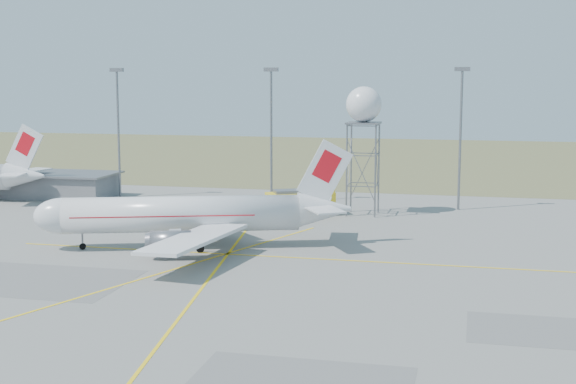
# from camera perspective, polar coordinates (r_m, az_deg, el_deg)

# --- Properties ---
(ground) EXTENTS (400.00, 400.00, 0.00)m
(ground) POSITION_cam_1_polar(r_m,az_deg,el_deg) (58.35, -7.98, -10.94)
(ground) COLOR gray
(ground) RESTS_ON ground
(grass_strip) EXTENTS (400.00, 120.00, 0.03)m
(grass_strip) POSITION_cam_1_polar(r_m,az_deg,el_deg) (193.32, 7.19, 2.44)
(grass_strip) COLOR #525B32
(grass_strip) RESTS_ON ground
(building_grey) EXTENTS (19.00, 10.00, 3.90)m
(building_grey) POSITION_cam_1_polar(r_m,az_deg,el_deg) (133.59, -16.11, 0.49)
(building_grey) COLOR slate
(building_grey) RESTS_ON ground
(mast_a) EXTENTS (2.20, 0.50, 20.50)m
(mast_a) POSITION_cam_1_polar(r_m,az_deg,el_deg) (129.86, -11.99, 4.90)
(mast_a) COLOR slate
(mast_a) RESTS_ON ground
(mast_b) EXTENTS (2.20, 0.50, 20.50)m
(mast_b) POSITION_cam_1_polar(r_m,az_deg,el_deg) (121.35, -1.20, 4.86)
(mast_b) COLOR slate
(mast_b) RESTS_ON ground
(mast_c) EXTENTS (2.20, 0.50, 20.50)m
(mast_c) POSITION_cam_1_polar(r_m,az_deg,el_deg) (117.54, 12.18, 4.58)
(mast_c) COLOR slate
(mast_c) RESTS_ON ground
(airliner_main) EXTENTS (34.92, 32.95, 12.16)m
(airliner_main) POSITION_cam_1_polar(r_m,az_deg,el_deg) (90.64, -7.15, -1.63)
(airliner_main) COLOR silver
(airliner_main) RESTS_ON ground
(radar_tower) EXTENTS (4.92, 4.92, 17.82)m
(radar_tower) POSITION_cam_1_polar(r_m,az_deg,el_deg) (111.48, 5.37, 3.47)
(radar_tower) COLOR slate
(radar_tower) RESTS_ON ground
(fire_truck) EXTENTS (9.79, 7.02, 3.76)m
(fire_truck) POSITION_cam_1_polar(r_m,az_deg,el_deg) (111.18, 1.01, -0.76)
(fire_truck) COLOR gold
(fire_truck) RESTS_ON ground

